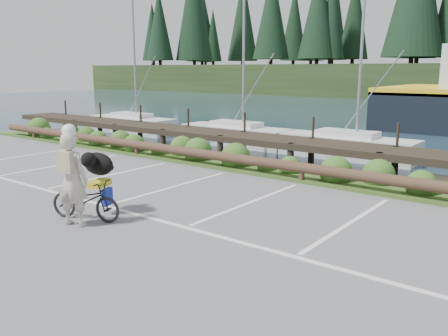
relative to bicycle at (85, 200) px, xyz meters
The scene contains 6 objects.
ground 2.51m from the bicycle, 32.51° to the left, with size 72.00×72.00×0.00m, color #5A5A5D.
vegetation_strip 6.96m from the bicycle, 72.55° to the left, with size 34.00×1.60×0.10m, color #3D5B21.
log_rail 6.30m from the bicycle, 70.64° to the left, with size 32.00×0.30×0.60m, color #443021, non-canonical shape.
bicycle is the anchor object (origin of this frame).
cyclist 0.67m from the bicycle, 72.28° to the right, with size 0.72×0.48×1.99m, color #BBB19F.
dog 0.89m from the bicycle, 107.72° to the left, with size 0.89×0.43×0.51m, color black.
Camera 1 is at (6.36, -7.36, 3.24)m, focal length 38.00 mm.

